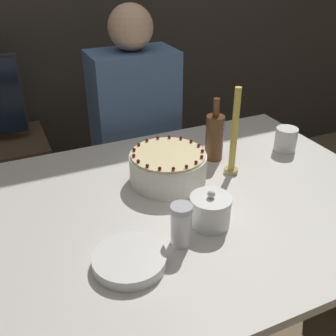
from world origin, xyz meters
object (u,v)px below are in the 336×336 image
Objects in this scene: sugar_bowl at (210,211)px; bottle at (214,136)px; candle at (234,139)px; sugar_shaker at (181,225)px; cake at (168,167)px; person_man_blue_shirt at (136,152)px.

bottle is (0.23, 0.37, 0.05)m from sugar_bowl.
sugar_shaker is at bearing -140.74° from candle.
cake is at bearing 168.98° from candle.
candle is 0.14m from bottle.
cake is at bearing 81.73° from person_man_blue_shirt.
candle is (0.23, 0.24, 0.09)m from sugar_bowl.
person_man_blue_shirt is at bearing 85.08° from sugar_bowl.
person_man_blue_shirt reaches higher than candle.
bottle is at bearing 58.41° from sugar_bowl.
person_man_blue_shirt reaches higher than sugar_shaker.
person_man_blue_shirt is at bearing 106.51° from bottle.
sugar_bowl is (0.01, -0.28, -0.01)m from cake.
cake is 0.22× the size of person_man_blue_shirt.
sugar_bowl is 0.34m from candle.
cake is 0.83× the size of candle.
person_man_blue_shirt is (-0.15, 0.51, -0.28)m from bottle.
bottle is 0.60m from person_man_blue_shirt.
cake is 2.12× the size of sugar_shaker.
cake is 2.16× the size of sugar_bowl.
cake is 1.10× the size of bottle.
person_man_blue_shirt is (0.08, 0.87, -0.23)m from sugar_bowl.
cake reaches higher than sugar_bowl.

